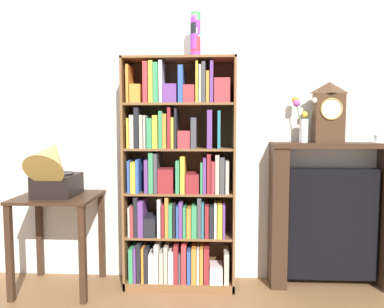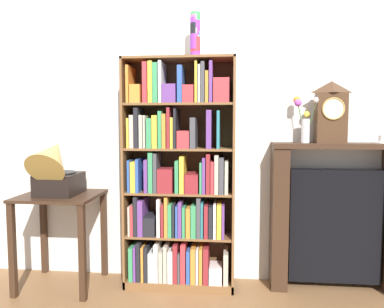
# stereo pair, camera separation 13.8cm
# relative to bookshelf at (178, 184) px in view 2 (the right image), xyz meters

# --- Properties ---
(ground_plane) EXTENTS (7.53, 6.40, 0.02)m
(ground_plane) POSITION_rel_bookshelf_xyz_m (0.01, -0.13, -0.82)
(ground_plane) COLOR brown
(wall_back) EXTENTS (4.53, 0.08, 2.60)m
(wall_back) POSITION_rel_bookshelf_xyz_m (0.15, 0.20, 0.49)
(wall_back) COLOR silver
(wall_back) RESTS_ON ground
(bookshelf) EXTENTS (0.85, 0.30, 1.76)m
(bookshelf) POSITION_rel_bookshelf_xyz_m (0.00, 0.00, 0.00)
(bookshelf) COLOR brown
(bookshelf) RESTS_ON ground
(cup_stack) EXTENTS (0.08, 0.08, 0.33)m
(cup_stack) POSITION_rel_bookshelf_xyz_m (0.14, -0.02, 1.12)
(cup_stack) COLOR purple
(cup_stack) RESTS_ON bookshelf
(side_table_left) EXTENTS (0.59, 0.52, 0.73)m
(side_table_left) POSITION_rel_bookshelf_xyz_m (-0.91, -0.10, -0.25)
(side_table_left) COLOR #382316
(side_table_left) RESTS_ON ground
(gramophone) EXTENTS (0.29, 0.47, 0.51)m
(gramophone) POSITION_rel_bookshelf_xyz_m (-0.91, -0.17, 0.14)
(gramophone) COLOR black
(gramophone) RESTS_ON side_table_left
(fireplace_mantel) EXTENTS (0.96, 0.23, 1.13)m
(fireplace_mantel) POSITION_rel_bookshelf_xyz_m (1.20, 0.06, -0.25)
(fireplace_mantel) COLOR #382316
(fireplace_mantel) RESTS_ON ground
(mantel_clock) EXTENTS (0.22, 0.13, 0.46)m
(mantel_clock) POSITION_rel_bookshelf_xyz_m (1.14, 0.04, 0.55)
(mantel_clock) COLOR #472D1C
(mantel_clock) RESTS_ON fireplace_mantel
(flower_vase) EXTENTS (0.18, 0.13, 0.35)m
(flower_vase) POSITION_rel_bookshelf_xyz_m (0.95, 0.05, 0.49)
(flower_vase) COLOR silver
(flower_vase) RESTS_ON fireplace_mantel
(teacup_with_saucer) EXTENTS (0.12, 0.12, 0.06)m
(teacup_with_saucer) POSITION_rel_bookshelf_xyz_m (1.52, 0.05, 0.35)
(teacup_with_saucer) COLOR white
(teacup_with_saucer) RESTS_ON fireplace_mantel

